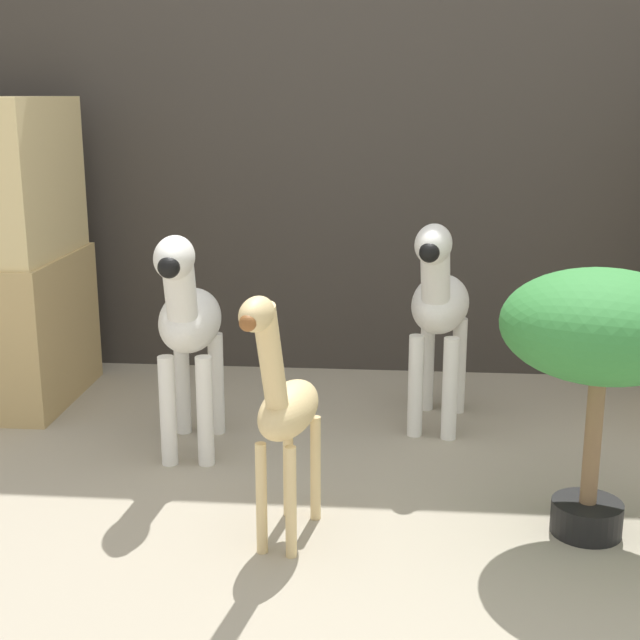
{
  "coord_description": "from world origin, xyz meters",
  "views": [
    {
      "loc": [
        0.06,
        -1.88,
        1.07
      ],
      "look_at": [
        -0.16,
        0.79,
        0.38
      ],
      "focal_mm": 50.0,
      "sensor_mm": 36.0,
      "label": 1
    }
  ],
  "objects_px": {
    "zebra_left": "(188,322)",
    "potted_palm_front": "(601,334)",
    "zebra_right": "(439,305)",
    "giraffe_figurine": "(284,404)"
  },
  "relations": [
    {
      "from": "potted_palm_front",
      "to": "zebra_left",
      "type": "bearing_deg",
      "value": 159.3
    },
    {
      "from": "zebra_left",
      "to": "giraffe_figurine",
      "type": "bearing_deg",
      "value": -56.24
    },
    {
      "from": "zebra_left",
      "to": "giraffe_figurine",
      "type": "height_order",
      "value": "zebra_left"
    },
    {
      "from": "zebra_left",
      "to": "giraffe_figurine",
      "type": "xyz_separation_m",
      "value": [
        0.35,
        -0.52,
        -0.06
      ]
    },
    {
      "from": "giraffe_figurine",
      "to": "potted_palm_front",
      "type": "bearing_deg",
      "value": 8.42
    },
    {
      "from": "zebra_left",
      "to": "potted_palm_front",
      "type": "bearing_deg",
      "value": -20.7
    },
    {
      "from": "zebra_left",
      "to": "potted_palm_front",
      "type": "xyz_separation_m",
      "value": [
        1.09,
        -0.41,
        0.1
      ]
    },
    {
      "from": "giraffe_figurine",
      "to": "potted_palm_front",
      "type": "xyz_separation_m",
      "value": [
        0.74,
        0.11,
        0.16
      ]
    },
    {
      "from": "zebra_right",
      "to": "zebra_left",
      "type": "relative_size",
      "value": 1.0
    },
    {
      "from": "zebra_right",
      "to": "potted_palm_front",
      "type": "height_order",
      "value": "zebra_right"
    }
  ]
}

